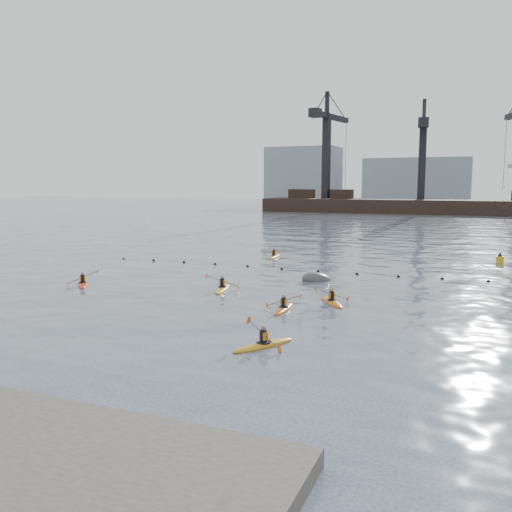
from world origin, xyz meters
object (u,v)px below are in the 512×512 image
(kayaker_4, at_px, (332,301))
(mooring_buoy, at_px, (317,281))
(nav_buoy, at_px, (500,260))
(kayaker_2, at_px, (83,284))
(kayaker_1, at_px, (263,344))
(kayaker_3, at_px, (222,288))
(kayaker_5, at_px, (274,256))
(kayaker_0, at_px, (284,308))

(kayaker_4, relative_size, mooring_buoy, 1.29)
(nav_buoy, bearing_deg, kayaker_2, -141.29)
(kayaker_1, xyz_separation_m, kayaker_3, (-6.86, 10.27, 0.00))
(kayaker_3, bearing_deg, kayaker_4, -22.14)
(kayaker_2, distance_m, mooring_buoy, 15.90)
(kayaker_3, relative_size, kayaker_5, 1.06)
(kayaker_0, distance_m, kayaker_2, 14.84)
(kayaker_4, height_order, mooring_buoy, kayaker_4)
(mooring_buoy, distance_m, nav_buoy, 17.96)
(kayaker_0, xyz_separation_m, kayaker_1, (1.41, -6.52, 0.01))
(nav_buoy, bearing_deg, kayaker_4, -115.12)
(kayaker_4, xyz_separation_m, mooring_buoy, (-2.74, 6.60, -0.09))
(kayaker_4, xyz_separation_m, nav_buoy, (9.33, 19.90, 0.25))
(kayaker_2, relative_size, nav_buoy, 2.43)
(kayaker_4, bearing_deg, kayaker_5, -94.33)
(kayaker_5, bearing_deg, kayaker_3, -85.26)
(mooring_buoy, bearing_deg, kayaker_3, -130.62)
(kayaker_1, height_order, kayaker_5, kayaker_1)
(kayaker_2, relative_size, mooring_buoy, 1.25)
(kayaker_0, distance_m, kayaker_3, 6.62)
(kayaker_0, relative_size, kayaker_4, 1.04)
(kayaker_0, height_order, kayaker_4, kayaker_4)
(kayaker_3, distance_m, kayaker_5, 15.66)
(kayaker_0, xyz_separation_m, nav_buoy, (11.30, 22.51, 0.25))
(kayaker_4, height_order, kayaker_5, kayaker_4)
(kayaker_3, bearing_deg, kayaker_2, 179.41)
(kayaker_0, relative_size, nav_buoy, 2.61)
(kayaker_1, height_order, mooring_buoy, kayaker_1)
(kayaker_0, distance_m, kayaker_4, 3.27)
(kayaker_3, height_order, nav_buoy, kayaker_3)
(kayaker_5, distance_m, mooring_buoy, 12.20)
(kayaker_2, xyz_separation_m, nav_buoy, (26.05, 20.88, 0.25))
(kayaker_1, height_order, kayaker_4, kayaker_1)
(nav_buoy, bearing_deg, kayaker_0, -116.65)
(kayaker_2, height_order, kayaker_4, kayaker_2)
(kayaker_4, bearing_deg, mooring_buoy, -102.00)
(kayaker_5, bearing_deg, kayaker_2, -115.33)
(kayaker_3, distance_m, nav_buoy, 25.15)
(kayaker_5, height_order, mooring_buoy, kayaker_5)
(kayaker_1, bearing_deg, kayaker_0, 131.77)
(kayaker_4, height_order, nav_buoy, kayaker_4)
(kayaker_2, relative_size, kayaker_5, 0.90)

